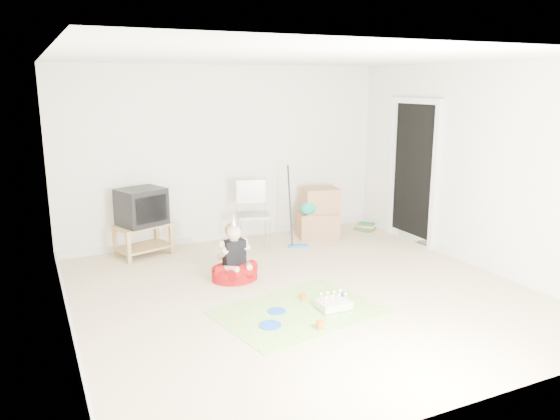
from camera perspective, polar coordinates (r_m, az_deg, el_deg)
name	(u,v)px	position (r m, az deg, el deg)	size (l,w,h in m)	color
ground	(303,293)	(6.32, 2.39, -8.63)	(5.00, 5.00, 0.00)	beige
doorway_recess	(414,174)	(8.36, 13.82, 3.70)	(0.02, 0.90, 2.05)	black
tv_stand	(143,237)	(7.78, -14.10, -2.76)	(0.81, 0.64, 0.44)	#A87F4C
crt_tv	(141,207)	(7.67, -14.28, 0.34)	(0.58, 0.48, 0.50)	black
folding_chair	(253,215)	(7.83, -2.82, -0.55)	(0.55, 0.53, 1.01)	#9A9BA0
cardboard_boxes	(318,214)	(8.44, 4.01, -0.41)	(0.71, 0.60, 0.77)	#A77A51
floor_mop	(298,230)	(7.93, 1.92, -2.06)	(0.31, 0.38, 1.16)	blue
book_pile	(365,227)	(8.99, 8.88, -1.72)	(0.31, 0.35, 0.12)	#246E39
seated_woman	(234,265)	(6.69, -4.78, -5.78)	(0.60, 0.60, 0.82)	#9C0E0E
party_mat	(298,311)	(5.84, 1.89, -10.52)	(1.65, 1.19, 0.01)	#F43379
birthday_cake	(333,305)	(5.90, 5.59, -9.84)	(0.34, 0.27, 0.15)	silver
blue_plate_near	(277,311)	(5.82, -0.33, -10.52)	(0.20, 0.20, 0.01)	blue
blue_plate_far	(270,325)	(5.51, -1.03, -11.94)	(0.22, 0.22, 0.01)	blue
orange_cup_near	(303,297)	(6.09, 2.40, -9.06)	(0.07, 0.07, 0.08)	#CF6017
orange_cup_far	(320,325)	(5.44, 4.20, -11.87)	(0.07, 0.07, 0.09)	#CF6017
blue_party_hat	(343,297)	(6.01, 6.55, -9.02)	(0.11, 0.11, 0.16)	#1835AA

